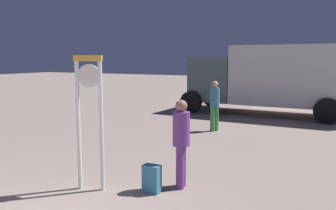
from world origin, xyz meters
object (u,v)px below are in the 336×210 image
Objects in this scene: person_distant at (215,103)px; backpack at (152,179)px; person_near_clock at (181,139)px; standing_clock at (89,109)px; box_truck_near at (281,77)px; box_truck_far at (270,71)px.

backpack is at bearing -81.88° from person_distant.
person_near_clock is at bearing 51.33° from backpack.
box_truck_near reaches higher than standing_clock.
box_truck_near is (0.19, 9.08, 0.66)m from person_near_clock.
standing_clock reaches higher than person_near_clock.
box_truck_near reaches higher than box_truck_far.
backpack is at bearing -93.23° from box_truck_near.
standing_clock is 0.32× the size of box_truck_near.
box_truck_near is (0.54, 9.51, 1.30)m from backpack.
backpack is 17.19m from box_truck_far.
standing_clock is 1.49× the size of person_near_clock.
person_distant is 11.81m from box_truck_far.
standing_clock is 1.60m from backpack.
person_distant is at bearing 98.12° from backpack.
person_distant is at bearing -87.23° from box_truck_far.
backpack is (-0.35, -0.43, -0.64)m from person_near_clock.
standing_clock is 9.98m from box_truck_near.
standing_clock is at bearing -149.89° from person_near_clock.
standing_clock is 17.45m from box_truck_far.
person_distant reaches higher than person_near_clock.
standing_clock is at bearing -98.91° from box_truck_near.
person_distant is (-0.76, 5.31, 0.64)m from backpack.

